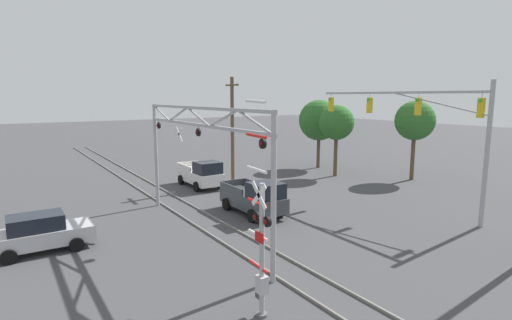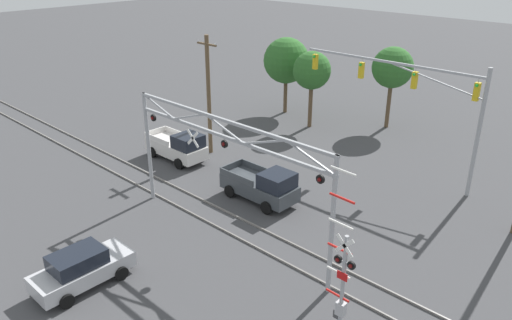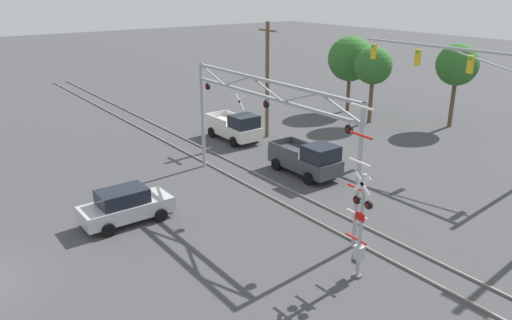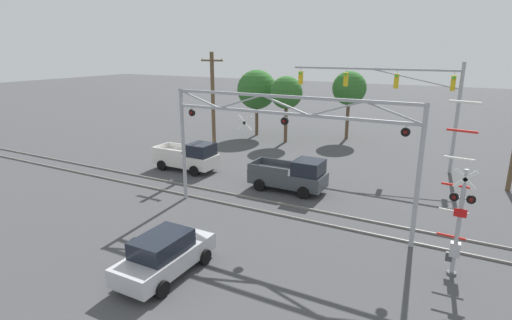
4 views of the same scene
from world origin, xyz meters
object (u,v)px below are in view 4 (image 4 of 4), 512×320
crossing_signal_mast (458,220)px  traffic_signal_span (407,93)px  pickup_truck_lead (292,175)px  pickup_truck_following (189,157)px  utility_pole_left (213,108)px  background_tree_beyond_span (349,88)px  background_tree_far_left_verge (257,90)px  background_tree_far_right_verge (286,93)px  crossing_gantry (284,131)px  sedan_waiting (165,254)px

crossing_signal_mast → traffic_signal_span: (-4.25, 14.45, 3.12)m
crossing_signal_mast → pickup_truck_lead: bearing=148.0°
traffic_signal_span → pickup_truck_following: (-13.09, -8.26, -4.41)m
pickup_truck_lead → utility_pole_left: 8.75m
traffic_signal_span → background_tree_beyond_span: traffic_signal_span is taller
crossing_signal_mast → background_tree_beyond_span: crossing_signal_mast is taller
crossing_signal_mast → background_tree_far_left_verge: crossing_signal_mast is taller
crossing_signal_mast → background_tree_beyond_span: 24.32m
utility_pole_left → background_tree_far_right_verge: size_ratio=1.35×
crossing_gantry → pickup_truck_lead: bearing=107.4°
pickup_truck_following → background_tree_far_right_verge: bearing=78.5°
sedan_waiting → background_tree_far_left_verge: (-9.18, 24.44, 3.70)m
pickup_truck_lead → traffic_signal_span: bearing=60.6°
pickup_truck_lead → background_tree_far_right_verge: (-5.82, 11.97, 3.58)m
pickup_truck_lead → background_tree_far_left_verge: (-9.67, 13.47, 3.56)m
pickup_truck_lead → background_tree_beyond_span: bearing=94.3°
crossing_gantry → utility_pole_left: size_ratio=1.54×
pickup_truck_lead → background_tree_far_left_verge: background_tree_far_left_verge is taller
pickup_truck_lead → background_tree_far_right_verge: bearing=115.9°
crossing_signal_mast → pickup_truck_following: 18.45m
background_tree_far_right_verge → pickup_truck_following: bearing=-101.5°
crossing_gantry → background_tree_beyond_span: size_ratio=1.96×
utility_pole_left → traffic_signal_span: bearing=25.1°
pickup_truck_lead → background_tree_far_left_verge: 16.96m
crossing_gantry → pickup_truck_following: size_ratio=2.73×
background_tree_far_left_verge → background_tree_beyond_span: bearing=17.3°
background_tree_beyond_span → background_tree_far_left_verge: (-8.45, -2.64, -0.28)m
crossing_signal_mast → crossing_gantry: bearing=168.2°
pickup_truck_lead → background_tree_far_left_verge: bearing=125.7°
crossing_gantry → background_tree_far_right_verge: bearing=113.9°
sedan_waiting → background_tree_beyond_span: background_tree_beyond_span is taller
background_tree_far_right_verge → utility_pole_left: bearing=-101.1°
crossing_gantry → sedan_waiting: crossing_gantry is taller
pickup_truck_lead → sedan_waiting: 10.98m
crossing_gantry → background_tree_far_left_verge: (-10.96, 17.55, -0.03)m
crossing_gantry → background_tree_far_left_verge: 20.69m
crossing_gantry → background_tree_far_left_verge: bearing=122.0°
background_tree_beyond_span → crossing_gantry: bearing=-82.9°
pickup_truck_following → utility_pole_left: utility_pole_left is taller
traffic_signal_span → utility_pole_left: size_ratio=1.47×
pickup_truck_lead → sedan_waiting: pickup_truck_lead is taller
pickup_truck_lead → background_tree_beyond_span: (-1.22, 16.11, 3.84)m
sedan_waiting → background_tree_far_left_verge: 26.37m
background_tree_far_left_verge → traffic_signal_span: bearing=-18.0°
traffic_signal_span → pickup_truck_lead: traffic_signal_span is taller
crossing_signal_mast → background_tree_far_left_verge: size_ratio=1.03×
utility_pole_left → background_tree_beyond_span: utility_pole_left is taller
sedan_waiting → pickup_truck_following: bearing=123.9°
pickup_truck_following → background_tree_far_left_verge: 13.57m
crossing_signal_mast → traffic_signal_span: size_ratio=0.55×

